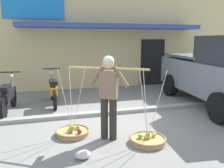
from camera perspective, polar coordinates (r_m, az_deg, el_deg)
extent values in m
plane|color=gray|center=(5.73, -1.41, -9.64)|extent=(90.00, 90.00, 0.00)
cube|color=gray|center=(6.35, -3.01, -7.09)|extent=(20.00, 0.24, 0.10)
cylinder|color=#2D2823|center=(4.74, 0.25, -8.55)|extent=(0.15, 0.15, 0.86)
cylinder|color=#2D2823|center=(4.79, -1.86, -8.37)|extent=(0.15, 0.15, 0.86)
cube|color=#84664C|center=(4.58, -0.83, -0.17)|extent=(0.39, 0.34, 0.54)
sphere|color=#E0B78E|center=(4.52, -0.85, 4.88)|extent=(0.21, 0.21, 0.21)
sphere|color=silver|center=(4.51, -0.85, 5.51)|extent=(0.22, 0.22, 0.22)
cylinder|color=#84664C|center=(4.49, 2.12, 1.82)|extent=(0.34, 0.25, 0.43)
cylinder|color=#84664C|center=(4.62, -3.72, 2.04)|extent=(0.34, 0.25, 0.43)
cylinder|color=tan|center=(4.53, -0.84, 3.81)|extent=(1.39, 0.84, 0.04)
cylinder|color=tan|center=(4.78, 8.70, -13.51)|extent=(0.68, 0.68, 0.09)
torus|color=olive|center=(4.76, 8.72, -12.96)|extent=(0.72, 0.72, 0.05)
sphere|color=gold|center=(4.72, 8.19, -12.62)|extent=(0.09, 0.09, 0.09)
sphere|color=#75B545|center=(4.73, 6.87, -12.49)|extent=(0.10, 0.10, 0.10)
sphere|color=yellow|center=(4.83, 10.13, -12.08)|extent=(0.09, 0.09, 0.09)
sphere|color=gold|center=(4.74, 8.90, -12.57)|extent=(0.08, 0.08, 0.08)
sphere|color=#6FAC41|center=(4.72, 8.78, -12.04)|extent=(0.08, 0.08, 0.08)
cylinder|color=silver|center=(4.66, 8.16, -4.62)|extent=(0.01, 0.32, 1.36)
cylinder|color=silver|center=(4.41, 7.78, -5.54)|extent=(0.28, 0.17, 1.36)
cylinder|color=silver|center=(4.52, 10.94, -5.22)|extent=(0.28, 0.17, 1.36)
cylinder|color=tan|center=(5.15, -9.53, -11.67)|extent=(0.68, 0.68, 0.09)
torus|color=olive|center=(5.13, -9.55, -11.16)|extent=(0.72, 0.72, 0.05)
sphere|color=yellow|center=(5.17, -10.19, -10.61)|extent=(0.08, 0.08, 0.08)
sphere|color=#AF201B|center=(4.96, -7.91, -11.39)|extent=(0.10, 0.10, 0.10)
sphere|color=#649B3B|center=(5.17, -8.31, -10.48)|extent=(0.09, 0.09, 0.09)
sphere|color=#649B3B|center=(5.04, -9.98, -11.16)|extent=(0.08, 0.08, 0.08)
sphere|color=gold|center=(5.08, -9.85, -10.26)|extent=(0.09, 0.09, 0.09)
sphere|color=gold|center=(5.02, -9.25, -10.54)|extent=(0.09, 0.09, 0.09)
cylinder|color=silver|center=(5.07, -9.99, -3.41)|extent=(0.01, 0.32, 1.36)
cylinder|color=silver|center=(4.84, -11.29, -4.17)|extent=(0.28, 0.17, 1.36)
cylinder|color=silver|center=(4.86, -8.11, -3.98)|extent=(0.28, 0.17, 1.36)
cylinder|color=black|center=(7.70, -22.91, -2.90)|extent=(0.12, 0.58, 0.58)
cylinder|color=black|center=(6.52, -24.94, -5.44)|extent=(0.12, 0.58, 0.58)
cube|color=black|center=(7.64, -23.06, -1.00)|extent=(0.16, 0.29, 0.06)
cube|color=black|center=(6.96, -24.14, -2.52)|extent=(0.26, 0.91, 0.24)
cube|color=black|center=(6.74, -24.61, -0.88)|extent=(0.26, 0.57, 0.12)
cylinder|color=slate|center=(7.52, -23.27, -0.19)|extent=(0.08, 0.30, 0.76)
cylinder|color=black|center=(7.38, -23.61, 2.66)|extent=(0.54, 0.07, 0.04)
sphere|color=silver|center=(7.56, -23.30, 1.78)|extent=(0.11, 0.11, 0.11)
cylinder|color=black|center=(8.13, -14.38, -1.68)|extent=(0.10, 0.58, 0.58)
cylinder|color=black|center=(6.92, -13.76, -3.82)|extent=(0.10, 0.58, 0.58)
cube|color=orange|center=(8.08, -14.47, 0.13)|extent=(0.15, 0.28, 0.06)
cube|color=orange|center=(7.38, -14.12, -1.18)|extent=(0.23, 0.91, 0.24)
cube|color=black|center=(7.16, -14.12, 0.42)|extent=(0.24, 0.57, 0.12)
cylinder|color=slate|center=(7.96, -14.47, 0.91)|extent=(0.07, 0.30, 0.76)
cylinder|color=black|center=(7.82, -14.57, 3.63)|extent=(0.54, 0.05, 0.04)
sphere|color=silver|center=(8.00, -14.59, 2.77)|extent=(0.11, 0.11, 0.11)
cube|color=slate|center=(7.85, 24.82, 1.45)|extent=(2.38, 4.87, 0.96)
cube|color=#4A5259|center=(8.67, 21.16, 6.39)|extent=(2.04, 2.52, 0.08)
cylinder|color=black|center=(6.24, 24.84, -5.28)|extent=(0.34, 0.78, 0.76)
cylinder|color=black|center=(9.64, 24.36, 0.17)|extent=(0.34, 0.78, 0.76)
cylinder|color=black|center=(8.72, 13.98, -0.22)|extent=(0.34, 0.78, 0.76)
cube|color=#DBC684|center=(12.25, -3.69, 11.27)|extent=(13.00, 5.00, 4.20)
cube|color=#334CA3|center=(9.36, 0.32, 13.88)|extent=(7.15, 1.00, 0.16)
cube|color=#1E84D1|center=(9.50, -18.57, 17.53)|extent=(2.20, 0.08, 0.90)
cube|color=black|center=(10.54, 9.84, 5.22)|extent=(1.10, 0.06, 2.00)
ellipsoid|color=silver|center=(4.20, -7.10, -16.69)|extent=(0.28, 0.22, 0.14)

